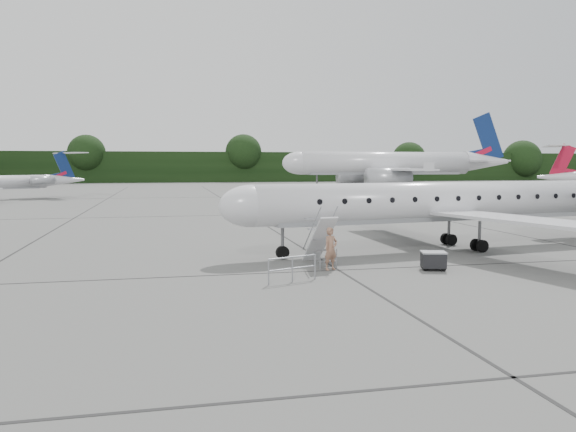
{
  "coord_description": "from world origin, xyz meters",
  "views": [
    {
      "loc": [
        -12.33,
        -20.53,
        4.65
      ],
      "look_at": [
        -6.94,
        4.41,
        2.3
      ],
      "focal_mm": 35.0,
      "sensor_mm": 36.0,
      "label": 1
    }
  ],
  "objects": [
    {
      "name": "ground",
      "position": [
        0.0,
        0.0,
        0.0
      ],
      "size": [
        320.0,
        320.0,
        0.0
      ],
      "primitive_type": "plane",
      "color": "slate",
      "rests_on": "ground"
    },
    {
      "name": "treeline",
      "position": [
        0.0,
        130.0,
        4.0
      ],
      "size": [
        260.0,
        4.0,
        8.0
      ],
      "primitive_type": "cube",
      "color": "black",
      "rests_on": "ground"
    },
    {
      "name": "main_regional_jet",
      "position": [
        2.76,
        7.54,
        3.69
      ],
      "size": [
        31.33,
        24.45,
        7.37
      ],
      "primitive_type": null,
      "rotation": [
        0.0,
        0.0,
        0.14
      ],
      "color": "silver",
      "rests_on": "ground"
    },
    {
      "name": "airstair",
      "position": [
        -5.48,
        4.23,
        1.16
      ],
      "size": [
        1.14,
        2.26,
        2.31
      ],
      "primitive_type": null,
      "rotation": [
        0.0,
        0.0,
        0.14
      ],
      "color": "silver",
      "rests_on": "ground"
    },
    {
      "name": "passenger",
      "position": [
        -5.31,
        3.0,
        0.94
      ],
      "size": [
        0.81,
        0.69,
        1.89
      ],
      "primitive_type": "imported",
      "rotation": [
        0.0,
        0.0,
        0.42
      ],
      "color": "#90654E",
      "rests_on": "ground"
    },
    {
      "name": "safety_railing",
      "position": [
        -7.53,
        0.83,
        0.5
      ],
      "size": [
        2.09,
        0.85,
        1.0
      ],
      "primitive_type": null,
      "rotation": [
        0.0,
        0.0,
        0.36
      ],
      "color": "gray",
      "rests_on": "ground"
    },
    {
      "name": "baggage_cart",
      "position": [
        -0.89,
        2.0,
        0.44
      ],
      "size": [
        1.2,
        1.06,
        0.88
      ],
      "primitive_type": null,
      "rotation": [
        0.0,
        0.0,
        -0.27
      ],
      "color": "black",
      "rests_on": "ground"
    },
    {
      "name": "bg_narrowbody",
      "position": [
        23.75,
        68.86,
        6.76
      ],
      "size": [
        37.78,
        27.27,
        13.52
      ],
      "primitive_type": null,
      "rotation": [
        0.0,
        0.0,
        -0.0
      ],
      "color": "silver",
      "rests_on": "ground"
    }
  ]
}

